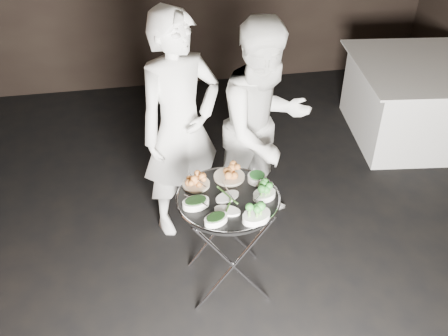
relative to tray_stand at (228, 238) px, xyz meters
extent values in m
cube|color=black|center=(0.15, -0.08, -0.48)|extent=(6.00, 7.00, 0.05)
cylinder|color=silver|center=(0.00, -0.21, -0.06)|extent=(0.55, 0.03, 0.80)
cylinder|color=silver|center=(0.00, -0.21, -0.06)|extent=(0.55, 0.03, 0.80)
cylinder|color=silver|center=(0.00, 0.21, -0.06)|extent=(0.55, 0.03, 0.80)
cylinder|color=silver|center=(0.00, 0.21, -0.06)|extent=(0.55, 0.03, 0.80)
cylinder|color=silver|center=(-0.23, 0.00, 0.32)|extent=(0.02, 0.46, 0.02)
cylinder|color=silver|center=(0.23, 0.00, 0.32)|extent=(0.02, 0.46, 0.02)
cylinder|color=black|center=(0.00, 0.00, 0.35)|extent=(0.68, 0.68, 0.03)
torus|color=silver|center=(0.00, 0.00, 0.37)|extent=(0.69, 0.69, 0.02)
cylinder|color=beige|center=(-0.19, 0.17, 0.38)|extent=(0.19, 0.19, 0.02)
cylinder|color=beige|center=(0.05, 0.21, 0.38)|extent=(0.21, 0.21, 0.02)
cylinder|color=silver|center=(0.23, 0.14, 0.39)|extent=(0.13, 0.13, 0.05)
cylinder|color=silver|center=(-0.18, 0.16, 0.42)|extent=(0.09, 0.17, 0.01)
cylinder|color=silver|center=(0.05, 0.21, 0.42)|extent=(0.10, 0.17, 0.01)
cylinder|color=silver|center=(0.23, 0.13, 0.42)|extent=(0.02, 0.19, 0.01)
cylinder|color=silver|center=(-0.22, -0.05, 0.42)|extent=(0.14, 0.14, 0.01)
cylinder|color=silver|center=(0.22, -0.05, 0.42)|extent=(0.14, 0.14, 0.01)
cylinder|color=silver|center=(0.00, 0.01, 0.42)|extent=(0.04, 0.19, 0.01)
imported|color=silver|center=(-0.23, 0.75, 0.47)|extent=(0.79, 0.67, 1.85)
imported|color=silver|center=(0.41, 0.69, 0.43)|extent=(1.05, 0.95, 1.76)
cube|color=white|center=(2.36, 1.71, -0.05)|extent=(1.27, 1.27, 0.79)
cube|color=white|center=(2.36, 1.71, 0.35)|extent=(1.43, 1.43, 0.02)
camera|label=1|loc=(-0.48, -2.49, 2.44)|focal=40.00mm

